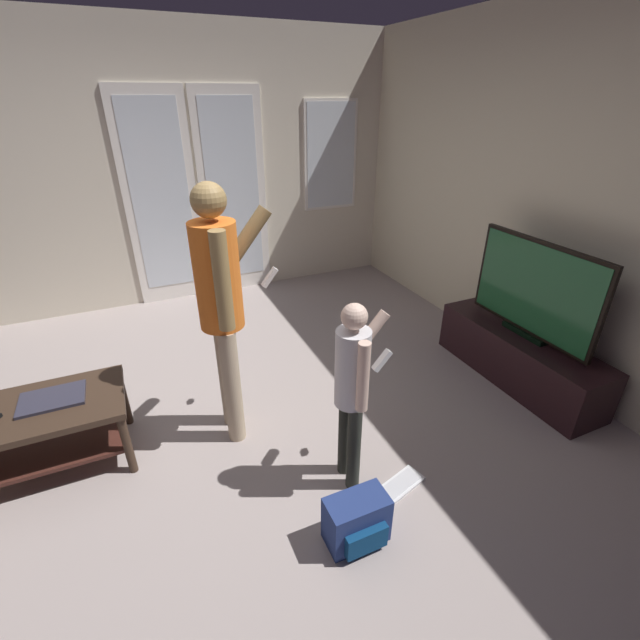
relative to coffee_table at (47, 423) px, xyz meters
name	(u,v)px	position (x,y,z in m)	size (l,w,h in m)	color
ground_plane	(213,442)	(0.89, -0.18, -0.33)	(5.35, 5.01, 0.02)	#9F918D
wall_back_with_doors	(154,176)	(0.98, 2.29, 0.98)	(5.35, 0.09, 2.69)	beige
wall_right_plain	(551,200)	(3.54, -0.18, 1.01)	(0.06, 5.01, 2.66)	beige
coffee_table	(47,423)	(0.00, 0.00, 0.00)	(0.88, 0.55, 0.45)	#37271C
tv_stand	(519,357)	(3.23, -0.46, -0.12)	(0.40, 1.37, 0.40)	black
flat_screen_tv	(535,290)	(3.23, -0.46, 0.45)	(0.08, 1.05, 0.73)	black
person_adult	(222,298)	(1.07, -0.12, 0.65)	(0.54, 0.44, 1.63)	tan
person_child	(353,383)	(1.57, -0.81, 0.36)	(0.40, 0.31, 1.14)	#282B24
backpack	(357,521)	(1.41, -1.19, -0.19)	(0.31, 0.21, 0.27)	navy
loose_keyboard	(392,491)	(1.74, -1.02, -0.31)	(0.46, 0.25, 0.02)	white
laptop_closed	(52,399)	(0.06, 0.03, 0.13)	(0.35, 0.24, 0.02)	#2D2C3B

